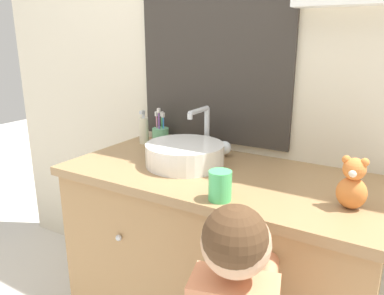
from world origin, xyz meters
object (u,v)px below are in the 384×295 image
Objects in this scene: teddy_bear at (352,184)px; sink_basin at (186,153)px; drinking_cup at (220,186)px; toothbrush_holder at (160,136)px; soap_dispenser at (144,130)px.

sink_basin is at bearing 171.98° from teddy_bear.
sink_basin reaches higher than teddy_bear.
toothbrush_holder is at bearing 141.47° from drinking_cup.
toothbrush_holder is 0.70m from drinking_cup.
sink_basin reaches higher than soap_dispenser.
toothbrush_holder is 1.11× the size of soap_dispenser.
sink_basin is 2.28× the size of soap_dispenser.
drinking_cup is (-0.37, -0.15, -0.03)m from teddy_bear.
drinking_cup is at bearing -38.53° from toothbrush_holder.
teddy_bear reaches higher than drinking_cup.
teddy_bear is 1.68× the size of drinking_cup.
soap_dispenser and teddy_bear have the same top height.
soap_dispenser is (-0.35, 0.17, 0.02)m from sink_basin.
drinking_cup is (0.28, -0.25, 0.00)m from sink_basin.
sink_basin reaches higher than toothbrush_holder.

